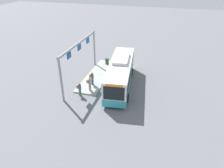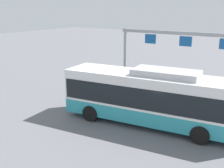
{
  "view_description": "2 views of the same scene",
  "coord_description": "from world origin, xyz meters",
  "px_view_note": "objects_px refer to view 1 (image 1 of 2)",
  "views": [
    {
      "loc": [
        22.24,
        5.36,
        12.97
      ],
      "look_at": [
        2.27,
        -0.39,
        1.36
      ],
      "focal_mm": 33.75,
      "sensor_mm": 36.0,
      "label": 1
    },
    {
      "loc": [
        -6.86,
        14.13,
        6.86
      ],
      "look_at": [
        3.42,
        -0.88,
        1.79
      ],
      "focal_mm": 44.54,
      "sensor_mm": 36.0,
      "label": 2
    }
  ],
  "objects_px": {
    "bus_main": "(120,72)",
    "person_boarding": "(89,84)",
    "trash_bin": "(107,61)",
    "person_waiting_mid": "(79,89)",
    "person_waiting_near": "(92,78)"
  },
  "relations": [
    {
      "from": "person_waiting_near",
      "to": "person_waiting_mid",
      "type": "relative_size",
      "value": 1.0
    },
    {
      "from": "bus_main",
      "to": "person_boarding",
      "type": "xyz_separation_m",
      "value": [
        2.38,
        -3.09,
        -0.76
      ]
    },
    {
      "from": "person_boarding",
      "to": "person_waiting_mid",
      "type": "xyz_separation_m",
      "value": [
        1.17,
        -0.77,
        -0.16
      ]
    },
    {
      "from": "bus_main",
      "to": "person_waiting_near",
      "type": "relative_size",
      "value": 6.49
    },
    {
      "from": "person_boarding",
      "to": "trash_bin",
      "type": "bearing_deg",
      "value": 87.55
    },
    {
      "from": "bus_main",
      "to": "person_waiting_mid",
      "type": "distance_m",
      "value": 5.32
    },
    {
      "from": "bus_main",
      "to": "person_boarding",
      "type": "distance_m",
      "value": 3.98
    },
    {
      "from": "trash_bin",
      "to": "person_waiting_near",
      "type": "bearing_deg",
      "value": 1.08
    },
    {
      "from": "person_boarding",
      "to": "trash_bin",
      "type": "relative_size",
      "value": 1.86
    },
    {
      "from": "bus_main",
      "to": "trash_bin",
      "type": "distance_m",
      "value": 6.65
    },
    {
      "from": "bus_main",
      "to": "person_waiting_mid",
      "type": "xyz_separation_m",
      "value": [
        3.55,
        -3.86,
        -0.92
      ]
    },
    {
      "from": "person_waiting_near",
      "to": "person_waiting_mid",
      "type": "distance_m",
      "value": 2.64
    },
    {
      "from": "person_boarding",
      "to": "person_waiting_mid",
      "type": "height_order",
      "value": "person_boarding"
    },
    {
      "from": "bus_main",
      "to": "trash_bin",
      "type": "xyz_separation_m",
      "value": [
        -5.58,
        -3.43,
        -1.2
      ]
    },
    {
      "from": "bus_main",
      "to": "person_waiting_near",
      "type": "height_order",
      "value": "bus_main"
    }
  ]
}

